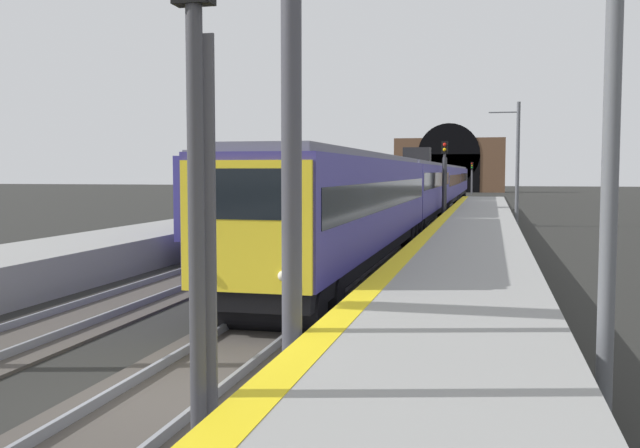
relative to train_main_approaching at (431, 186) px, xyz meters
name	(u,v)px	position (x,y,z in m)	size (l,w,h in m)	color
ground_plane	(165,402)	(-46.13, 0.00, -2.21)	(320.00, 320.00, 0.00)	black
platform_right	(435,383)	(-46.13, -3.80, -1.67)	(112.00, 3.54, 1.08)	gray
platform_right_edge_strip	(321,335)	(-46.13, -2.28, -1.13)	(112.00, 0.50, 0.01)	yellow
track_main_line	(165,399)	(-46.13, 0.00, -2.17)	(160.00, 2.63, 0.21)	#423D38
train_main_approaching	(431,186)	(0.00, 0.00, 0.00)	(85.02, 2.76, 4.75)	navy
train_adjacent_platform	(338,188)	(-13.77, 4.36, 0.08)	(39.04, 2.94, 4.00)	navy
railway_signal_near	(196,145)	(-48.93, -1.72, 1.31)	(0.39, 0.38, 5.89)	#38383D
railway_signal_mid	(444,176)	(-11.50, -1.72, 0.77)	(0.39, 0.38, 5.09)	#38383D
railway_signal_far	(472,175)	(50.95, -1.72, 0.63)	(0.39, 0.38, 4.66)	#4C4C54
tunnel_portal	(449,165)	(62.22, 2.18, 2.14)	(2.95, 17.50, 10.96)	brown
catenary_mast_near	(517,163)	(-11.03, -5.95, 1.57)	(0.22, 1.83, 7.39)	#595B60
catenary_mast_far	(610,128)	(-45.39, -5.95, 1.61)	(0.22, 1.72, 7.48)	#595B60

